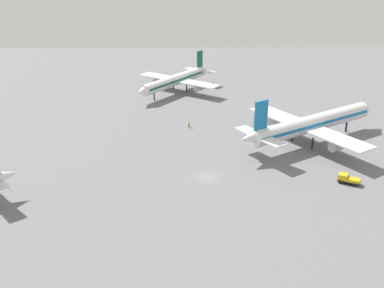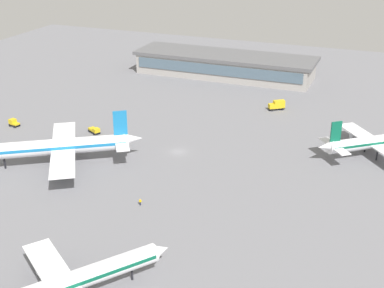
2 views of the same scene
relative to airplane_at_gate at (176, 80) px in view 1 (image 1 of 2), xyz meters
The scene contains 5 objects.
ground 66.37m from the airplane_at_gate, 83.38° to the right, with size 288.00×288.00×0.00m, color slate.
airplane_at_gate is the anchor object (origin of this frame).
airplane_distant 57.87m from the airplane_at_gate, 53.55° to the right, with size 40.67×34.23×14.05m.
pushback_tractor 78.46m from the airplane_at_gate, 61.83° to the right, with size 4.76×3.85×1.90m.
ground_crew_worker 35.14m from the airplane_at_gate, 83.42° to the right, with size 0.53×0.51×1.67m.
Camera 1 is at (-4.98, -93.15, 46.23)m, focal length 44.94 mm.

